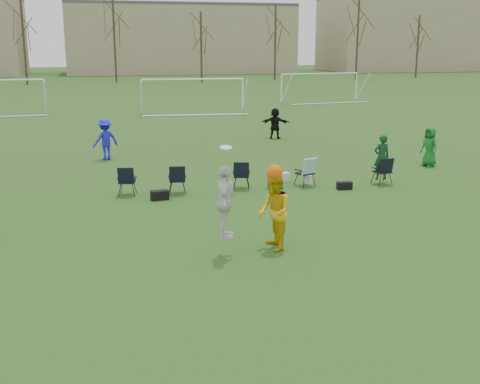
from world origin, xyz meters
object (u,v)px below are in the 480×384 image
object	(u,v)px
fielder_blue	(105,139)
fielder_green_far	(430,147)
goal_mid	(193,86)
fielder_black	(275,123)
goal_right	(320,79)
center_contest	(257,207)

from	to	relation	value
fielder_blue	fielder_green_far	size ratio (longest dim) A/B	1.10
fielder_blue	goal_mid	distance (m)	18.47
fielder_black	goal_right	bearing A→B (deg)	-89.79
fielder_blue	fielder_green_far	xyz separation A→B (m)	(12.75, -4.50, -0.08)
fielder_green_far	goal_right	world-z (taller)	goal_right
fielder_green_far	fielder_black	xyz separation A→B (m)	(-3.95, 8.57, 0.00)
goal_mid	center_contest	bearing A→B (deg)	-92.28
goal_mid	fielder_green_far	bearing A→B (deg)	-70.09
center_contest	goal_right	xyz separation A→B (m)	(15.32, 36.21, 0.83)
fielder_green_far	goal_right	distance (m)	28.37
fielder_blue	center_contest	world-z (taller)	center_contest
fielder_black	center_contest	xyz separation A→B (m)	(-5.57, -17.04, 0.30)
fielder_green_far	fielder_blue	bearing A→B (deg)	-125.79
fielder_blue	goal_mid	xyz separation A→B (m)	(6.55, 17.24, 1.05)
fielder_green_far	center_contest	bearing A→B (deg)	-64.70
center_contest	goal_mid	world-z (taller)	center_contest
fielder_blue	center_contest	distance (m)	13.36
center_contest	goal_right	size ratio (longest dim) A/B	0.36
fielder_green_far	fielder_black	size ratio (longest dim) A/B	0.99
fielder_black	center_contest	bearing A→B (deg)	99.07
fielder_green_far	center_contest	xyz separation A→B (m)	(-9.52, -8.47, 0.30)
fielder_green_far	center_contest	distance (m)	12.75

